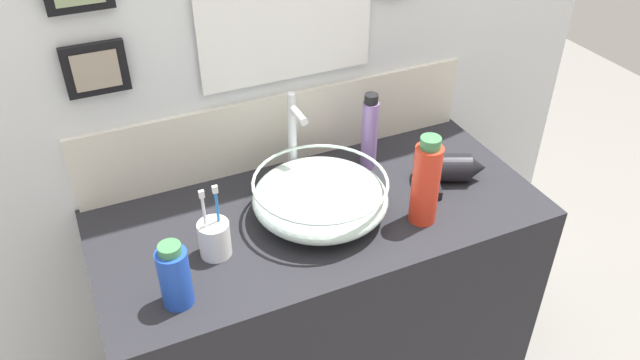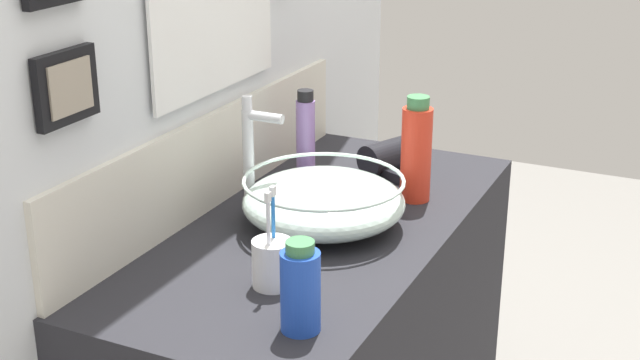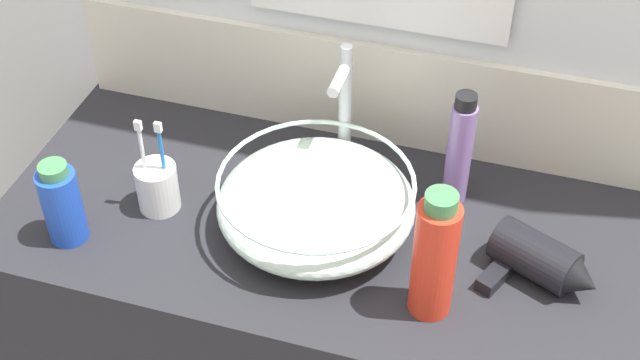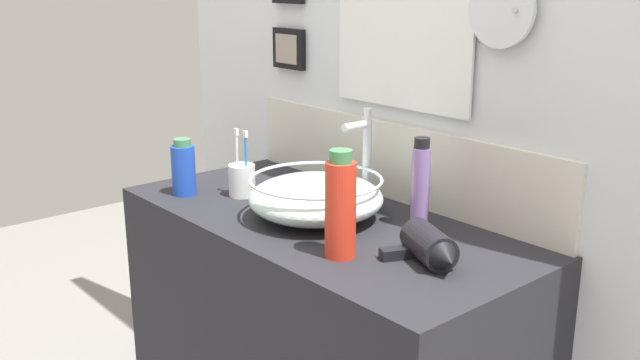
% 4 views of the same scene
% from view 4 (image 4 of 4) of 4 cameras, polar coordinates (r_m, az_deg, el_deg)
% --- Properties ---
extents(back_panel, '(1.97, 0.10, 2.42)m').
position_cam_4_polar(back_panel, '(1.92, 6.76, 8.63)').
color(back_panel, silver).
rests_on(back_panel, ground).
extents(glass_bowl_sink, '(0.34, 0.34, 0.11)m').
position_cam_4_polar(glass_bowl_sink, '(1.78, -0.33, -1.38)').
color(glass_bowl_sink, silver).
rests_on(glass_bowl_sink, vanity_counter).
extents(faucet, '(0.02, 0.09, 0.26)m').
position_cam_4_polar(faucet, '(1.87, 3.62, 2.23)').
color(faucet, silver).
rests_on(faucet, vanity_counter).
extents(hair_drier, '(0.20, 0.14, 0.08)m').
position_cam_4_polar(hair_drier, '(1.53, 8.80, -5.38)').
color(hair_drier, black).
rests_on(hair_drier, vanity_counter).
extents(toothbrush_cup, '(0.07, 0.07, 0.19)m').
position_cam_4_polar(toothbrush_cup, '(1.98, -6.26, 0.04)').
color(toothbrush_cup, white).
rests_on(toothbrush_cup, vanity_counter).
extents(spray_bottle, '(0.04, 0.04, 0.22)m').
position_cam_4_polar(spray_bottle, '(1.72, 8.04, -0.38)').
color(spray_bottle, '#8C6BB2').
rests_on(spray_bottle, vanity_counter).
extents(soap_dispenser, '(0.07, 0.07, 0.16)m').
position_cam_4_polar(soap_dispenser, '(2.01, -10.87, 0.92)').
color(soap_dispenser, blue).
rests_on(soap_dispenser, vanity_counter).
extents(shampoo_bottle, '(0.07, 0.07, 0.24)m').
position_cam_4_polar(shampoo_bottle, '(1.53, 1.65, -2.14)').
color(shampoo_bottle, red).
rests_on(shampoo_bottle, vanity_counter).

